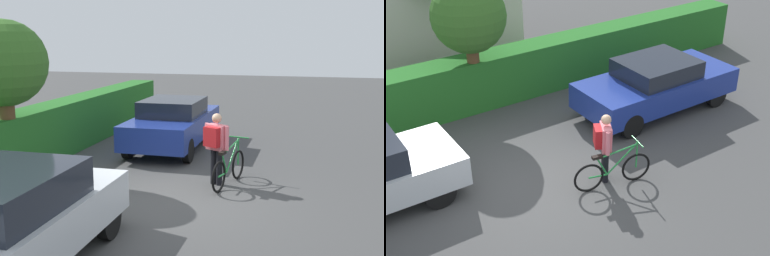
# 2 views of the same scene
# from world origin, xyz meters

# --- Properties ---
(ground_plane) EXTENTS (60.00, 60.00, 0.00)m
(ground_plane) POSITION_xyz_m (0.00, 0.00, 0.00)
(ground_plane) COLOR #434343
(parked_car_near) EXTENTS (4.18, 1.77, 1.47)m
(parked_car_near) POSITION_xyz_m (-3.35, 1.24, 0.77)
(parked_car_near) COLOR silver
(parked_car_near) RESTS_ON ground
(parked_car_far) EXTENTS (4.37, 1.82, 1.43)m
(parked_car_far) POSITION_xyz_m (4.46, 1.24, 0.74)
(parked_car_far) COLOR navy
(parked_car_far) RESTS_ON ground
(bicycle) EXTENTS (1.73, 0.58, 0.98)m
(bicycle) POSITION_xyz_m (1.36, -0.92, 0.38)
(bicycle) COLOR black
(bicycle) RESTS_ON ground
(person_rider) EXTENTS (0.49, 0.58, 1.57)m
(person_rider) POSITION_xyz_m (1.32, -0.63, 0.95)
(person_rider) COLOR black
(person_rider) RESTS_ON ground
(tree_kerbside) EXTENTS (1.87, 1.87, 3.56)m
(tree_kerbside) POSITION_xyz_m (0.48, 3.84, 2.58)
(tree_kerbside) COLOR brown
(tree_kerbside) RESTS_ON ground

